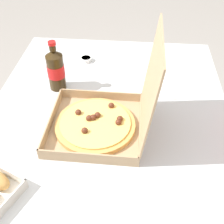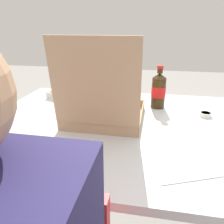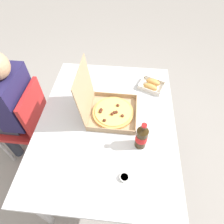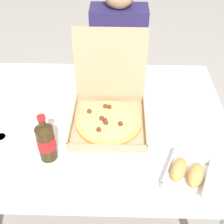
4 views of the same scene
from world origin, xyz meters
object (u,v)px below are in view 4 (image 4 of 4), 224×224
Objects in this scene: paper_menu at (53,82)px; bread_side_box at (187,173)px; dipping_sauce_cup at (1,138)px; diner_person at (119,45)px; chair at (118,75)px; pizza_box_open at (109,111)px; cola_bottle at (46,141)px.

bread_side_box is at bearing -66.75° from paper_menu.
diner_person is at bearing 61.27° from dipping_sauce_cup.
bread_side_box is (0.27, -1.05, 0.26)m from chair.
diner_person is at bearing 87.14° from pizza_box_open.
paper_menu is (-0.36, -0.49, 0.03)m from diner_person.
pizza_box_open reaches higher than dipping_sauce_cup.
cola_bottle reaches higher than dipping_sauce_cup.
pizza_box_open is at bearing 44.09° from cola_bottle.
cola_bottle is (-0.55, 0.09, 0.07)m from bread_side_box.
diner_person is (0.00, 0.06, 0.21)m from chair.
cola_bottle is (-0.28, -1.02, 0.12)m from diner_person.
bread_side_box is at bearing -46.03° from pizza_box_open.
pizza_box_open is at bearing 17.04° from dipping_sauce_cup.
dipping_sauce_cup is (-0.51, -0.93, 0.04)m from diner_person.
diner_person reaches higher than chair.
pizza_box_open is 0.49m from dipping_sauce_cup.
cola_bottle is at bearing -21.11° from dipping_sauce_cup.
pizza_box_open is 1.84× the size of paper_menu.
dipping_sauce_cup is (-0.47, -0.14, -0.04)m from pizza_box_open.
chair is at bearing 59.70° from dipping_sauce_cup.
bread_side_box is 0.88m from paper_menu.
diner_person reaches higher than dipping_sauce_cup.
chair is 0.21m from diner_person.
paper_menu is 0.47m from dipping_sauce_cup.
paper_menu is at bearing 137.00° from pizza_box_open.
paper_menu is (-0.36, -0.43, 0.23)m from chair.
chair reaches higher than bread_side_box.
cola_bottle is at bearing -135.91° from pizza_box_open.
bread_side_box reaches higher than paper_menu.
dipping_sauce_cup is at bearing -120.30° from chair.
chair is at bearing 104.53° from bread_side_box.
dipping_sauce_cup is at bearing 158.89° from cola_bottle.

